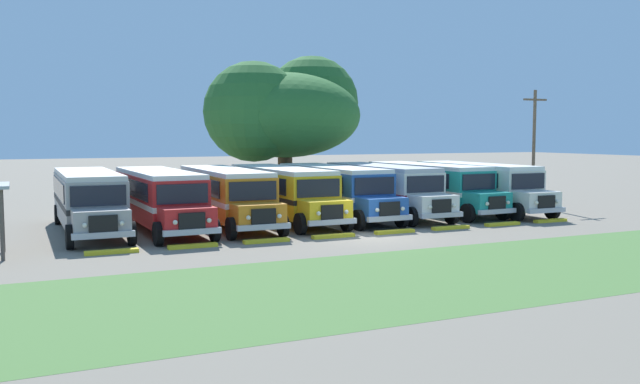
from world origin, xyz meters
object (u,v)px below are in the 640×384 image
(parked_bus_slot_2, at_px, (226,194))
(parked_bus_slot_4, at_px, (335,189))
(parked_bus_slot_3, at_px, (283,191))
(broad_shade_tree, at_px, (283,111))
(parked_bus_slot_6, at_px, (429,185))
(utility_pole, at_px, (534,145))
(parked_bus_slot_0, at_px, (88,198))
(parked_bus_slot_5, at_px, (383,187))
(parked_bus_slot_7, at_px, (478,184))
(parked_bus_slot_1, at_px, (160,196))

(parked_bus_slot_2, bearing_deg, parked_bus_slot_4, 93.06)
(parked_bus_slot_3, relative_size, broad_shade_tree, 0.96)
(parked_bus_slot_6, relative_size, utility_pole, 1.49)
(parked_bus_slot_0, xyz_separation_m, parked_bus_slot_4, (12.78, -0.18, 0.00))
(parked_bus_slot_6, bearing_deg, parked_bus_slot_5, -90.25)
(parked_bus_slot_6, relative_size, broad_shade_tree, 0.96)
(parked_bus_slot_2, relative_size, parked_bus_slot_6, 1.00)
(parked_bus_slot_0, xyz_separation_m, parked_bus_slot_7, (22.04, -0.77, 0.00))
(parked_bus_slot_0, height_order, parked_bus_slot_2, same)
(parked_bus_slot_4, distance_m, parked_bus_slot_6, 6.29)
(parked_bus_slot_6, distance_m, parked_bus_slot_7, 3.05)
(parked_bus_slot_3, bearing_deg, broad_shade_tree, 157.11)
(parked_bus_slot_1, height_order, parked_bus_slot_5, same)
(parked_bus_slot_6, xyz_separation_m, broad_shade_tree, (-5.65, 9.03, 4.53))
(parked_bus_slot_2, distance_m, parked_bus_slot_7, 15.49)
(parked_bus_slot_3, bearing_deg, parked_bus_slot_7, 86.51)
(parked_bus_slot_1, bearing_deg, parked_bus_slot_6, 90.53)
(parked_bus_slot_6, bearing_deg, parked_bus_slot_0, -92.76)
(parked_bus_slot_0, bearing_deg, broad_shade_tree, 124.16)
(parked_bus_slot_2, bearing_deg, broad_shade_tree, 144.64)
(parked_bus_slot_4, height_order, parked_bus_slot_5, same)
(parked_bus_slot_2, height_order, parked_bus_slot_4, same)
(parked_bus_slot_0, distance_m, broad_shade_tree, 16.77)
(parked_bus_slot_1, height_order, broad_shade_tree, broad_shade_tree)
(parked_bus_slot_2, distance_m, utility_pole, 20.28)
(parked_bus_slot_4, relative_size, utility_pole, 1.48)
(parked_bus_slot_5, bearing_deg, parked_bus_slot_2, -88.22)
(parked_bus_slot_4, bearing_deg, parked_bus_slot_2, -88.48)
(parked_bus_slot_2, distance_m, parked_bus_slot_4, 6.23)
(parked_bus_slot_0, bearing_deg, parked_bus_slot_6, 90.22)
(parked_bus_slot_0, bearing_deg, parked_bus_slot_4, 89.53)
(parked_bus_slot_0, distance_m, parked_bus_slot_6, 19.07)
(parked_bus_slot_5, height_order, broad_shade_tree, broad_shade_tree)
(parked_bus_slot_4, relative_size, parked_bus_slot_5, 1.00)
(parked_bus_slot_2, xyz_separation_m, parked_bus_slot_3, (3.17, 0.20, 0.00))
(parked_bus_slot_0, bearing_deg, parked_bus_slot_2, 86.54)
(parked_bus_slot_4, bearing_deg, utility_pole, 88.65)
(parked_bus_slot_0, distance_m, parked_bus_slot_7, 22.05)
(parked_bus_slot_1, xyz_separation_m, broad_shade_tree, (10.22, 9.56, 4.53))
(parked_bus_slot_3, xyz_separation_m, parked_bus_slot_6, (9.35, 0.19, 0.00))
(parked_bus_slot_1, relative_size, utility_pole, 1.48)
(broad_shade_tree, distance_m, utility_pole, 16.36)
(parked_bus_slot_1, xyz_separation_m, parked_bus_slot_2, (3.35, 0.14, 0.00))
(parked_bus_slot_3, bearing_deg, parked_bus_slot_1, -88.03)
(parked_bus_slot_0, bearing_deg, parked_bus_slot_5, 89.70)
(parked_bus_slot_5, height_order, utility_pole, utility_pole)
(parked_bus_slot_1, bearing_deg, parked_bus_slot_3, 91.60)
(parked_bus_slot_3, bearing_deg, parked_bus_slot_4, 89.97)
(parked_bus_slot_6, bearing_deg, parked_bus_slot_3, -91.45)
(parked_bus_slot_5, relative_size, parked_bus_slot_7, 1.00)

